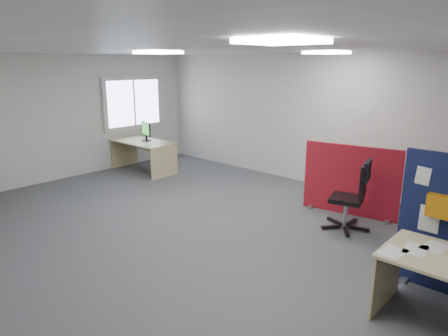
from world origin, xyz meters
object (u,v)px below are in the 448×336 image
Objects in this scene: office_chair at (355,192)px; monitor_second at (146,131)px; second_desk at (144,148)px; red_divider at (351,181)px.

monitor_second is at bearing 164.41° from office_chair.
office_chair is (5.18, -0.02, -0.35)m from monitor_second.
office_chair is at bearing 15.28° from monitor_second.
monitor_second is (0.04, 0.05, 0.42)m from second_desk.
red_divider reaches higher than monitor_second.
red_divider is at bearing 105.05° from office_chair.
second_desk is at bearing 164.93° from office_chair.
red_divider is 0.97× the size of second_desk.
monitor_second reaches higher than office_chair.
monitor_second is (-4.83, -0.58, 0.38)m from red_divider.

